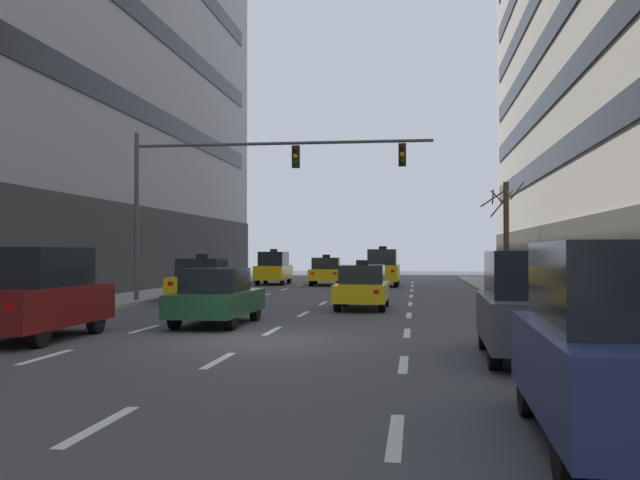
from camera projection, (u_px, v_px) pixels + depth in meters
ground_plane at (255, 341)px, 16.16m from camera, size 120.00×120.00×0.00m
sidewalk_right at (640, 344)px, 15.06m from camera, size 3.01×80.00×0.14m
lane_stripe_l1_s3 at (46, 357)px, 13.64m from camera, size 0.16×2.00×0.01m
lane_stripe_l1_s4 at (144, 329)px, 18.59m from camera, size 0.16×2.00×0.01m
lane_stripe_l1_s5 at (202, 313)px, 23.55m from camera, size 0.16×2.00×0.01m
lane_stripe_l1_s6 at (239, 302)px, 28.50m from camera, size 0.16×2.00×0.01m
lane_stripe_l1_s7 at (265, 295)px, 33.46m from camera, size 0.16×2.00×0.01m
lane_stripe_l1_s8 at (285, 289)px, 38.41m from camera, size 0.16×2.00×0.01m
lane_stripe_l1_s9 at (300, 285)px, 43.36m from camera, size 0.16×2.00×0.01m
lane_stripe_l1_s10 at (312, 282)px, 48.32m from camera, size 0.16×2.00×0.01m
lane_stripe_l2_s2 at (100, 425)px, 8.23m from camera, size 0.16×2.00×0.01m
lane_stripe_l2_s3 at (219, 360)px, 13.18m from camera, size 0.16×2.00×0.01m
lane_stripe_l2_s4 at (272, 331)px, 18.14m from camera, size 0.16×2.00×0.01m
lane_stripe_l2_s5 at (303, 314)px, 23.09m from camera, size 0.16×2.00×0.01m
lane_stripe_l2_s6 at (323, 303)px, 28.05m from camera, size 0.16×2.00×0.01m
lane_stripe_l2_s7 at (337, 295)px, 33.00m from camera, size 0.16×2.00×0.01m
lane_stripe_l2_s8 at (347, 290)px, 37.96m from camera, size 0.16×2.00×0.01m
lane_stripe_l2_s9 at (355, 285)px, 42.91m from camera, size 0.16×2.00×0.01m
lane_stripe_l2_s10 at (362, 282)px, 47.87m from camera, size 0.16×2.00×0.01m
lane_stripe_l3_s2 at (396, 435)px, 7.78m from camera, size 0.16×2.00×0.01m
lane_stripe_l3_s3 at (404, 364)px, 12.73m from camera, size 0.16×2.00×0.01m
lane_stripe_l3_s4 at (407, 333)px, 17.69m from camera, size 0.16×2.00×0.01m
lane_stripe_l3_s5 at (409, 315)px, 22.64m from camera, size 0.16×2.00×0.01m
lane_stripe_l3_s6 at (410, 304)px, 27.60m from camera, size 0.16×2.00×0.01m
lane_stripe_l3_s7 at (411, 296)px, 32.55m from camera, size 0.16×2.00×0.01m
lane_stripe_l3_s8 at (412, 290)px, 37.51m from camera, size 0.16×2.00×0.01m
lane_stripe_l3_s9 at (412, 286)px, 42.46m from camera, size 0.16×2.00×0.01m
lane_stripe_l3_s10 at (413, 282)px, 47.42m from camera, size 0.16×2.00×0.01m
taxi_driving_0 at (274, 268)px, 44.53m from camera, size 1.81×4.22×2.20m
taxi_driving_1 at (326, 271)px, 43.52m from camera, size 2.08×4.55×1.86m
car_driving_2 at (37, 294)px, 16.37m from camera, size 1.83×4.36×2.11m
taxi_driving_3 at (362, 287)px, 25.16m from camera, size 1.75×4.15×1.72m
taxi_driving_4 at (383, 268)px, 42.13m from camera, size 1.90×4.50×2.36m
car_driving_5 at (217, 297)px, 19.66m from camera, size 1.81×4.19×1.56m
taxi_driving_6 at (203, 280)px, 29.33m from camera, size 2.15×4.73×1.93m
car_parked_0 at (625, 345)px, 7.31m from camera, size 1.94×4.40×2.11m
car_parked_1 at (531, 305)px, 13.32m from camera, size 1.85×4.22×2.02m
traffic_signal_0 at (239, 177)px, 27.33m from camera, size 11.53×0.35×6.51m
street_tree_0 at (506, 233)px, 34.90m from camera, size 2.04×1.98×5.29m
pedestrian_0 at (536, 277)px, 26.68m from camera, size 0.21×0.53×1.62m
pedestrian_1 at (537, 274)px, 32.19m from camera, size 0.39×0.41×1.56m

